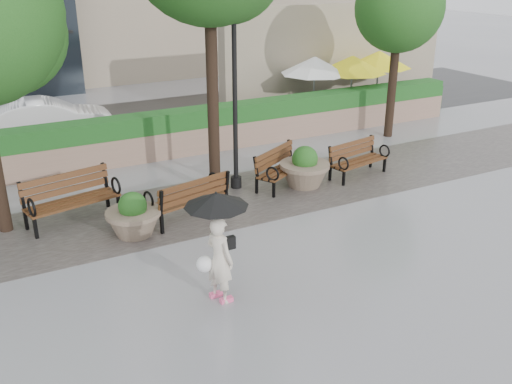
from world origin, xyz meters
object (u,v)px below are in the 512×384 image
car_right (48,120)px  pedestrian (218,237)px  bench_1 (73,209)px  bench_3 (282,175)px  bench_2 (189,207)px  planter_right (304,171)px  planter_left (134,219)px  bench_4 (358,166)px  lamppost (235,113)px

car_right → pedestrian: pedestrian is taller
bench_1 → bench_3: size_ratio=1.13×
bench_2 → planter_right: planter_right is taller
bench_1 → planter_right: (5.80, -0.56, 0.10)m
bench_2 → car_right: car_right is taller
bench_3 → planter_left: 4.44m
planter_left → pedestrian: bearing=-79.5°
bench_3 → bench_2: bearing=166.3°
bench_1 → planter_left: bench_1 is taller
bench_1 → planter_right: 5.83m
bench_4 → lamppost: size_ratio=0.41×
planter_left → car_right: (-0.39, 8.18, 0.30)m
bench_3 → car_right: (-4.69, 7.12, 0.40)m
bench_3 → lamppost: lamppost is taller
lamppost → bench_2: bearing=-145.5°
bench_1 → lamppost: size_ratio=0.48×
bench_1 → bench_4: 7.52m
pedestrian → lamppost: bearing=-49.3°
pedestrian → bench_1: bearing=-0.3°
bench_1 → bench_3: (5.32, -0.23, -0.04)m
planter_left → car_right: size_ratio=0.28×
bench_4 → car_right: car_right is taller
bench_2 → lamppost: size_ratio=0.45×
car_right → bench_3: bearing=-142.8°
bench_4 → planter_left: planter_left is taller
planter_right → pedestrian: size_ratio=0.65×
bench_2 → bench_4: 5.14m
bench_1 → bench_2: 2.60m
bench_1 → lamppost: lamppost is taller
planter_left → car_right: car_right is taller
bench_1 → planter_right: bench_1 is taller
bench_4 → lamppost: lamppost is taller
lamppost → pedestrian: (-2.58, -4.61, -0.79)m
bench_1 → bench_4: size_ratio=1.16×
planter_left → bench_2: bearing=9.6°
lamppost → planter_left: bearing=-155.0°
planter_left → pedestrian: 3.30m
bench_4 → pedestrian: bearing=-158.6°
bench_3 → planter_left: (-4.30, -1.06, 0.10)m
planter_right → bench_3: bearing=145.6°
bench_1 → pedestrian: (1.60, -4.43, 0.89)m
planter_right → car_right: 9.07m
planter_right → pedestrian: bearing=-137.4°
bench_4 → lamppost: 3.82m
bench_1 → car_right: bearing=72.4°
planter_right → car_right: size_ratio=0.31×
planter_right → lamppost: bearing=155.7°
bench_3 → planter_right: (0.48, -0.33, 0.14)m
bench_3 → car_right: size_ratio=0.46×
pedestrian → planter_right: bearing=-67.5°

